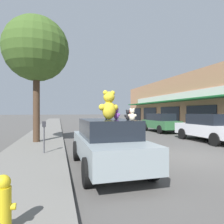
{
  "coord_description": "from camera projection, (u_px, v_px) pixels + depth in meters",
  "views": [
    {
      "loc": [
        -5.12,
        -6.92,
        1.81
      ],
      "look_at": [
        -2.98,
        1.04,
        1.81
      ],
      "focal_mm": 32.0,
      "sensor_mm": 36.0,
      "label": 1
    }
  ],
  "objects": [
    {
      "name": "parked_car_far_center",
      "position": [
        210.0,
        127.0,
        12.11
      ],
      "size": [
        2.02,
        4.59,
        1.69
      ],
      "color": "silver",
      "rests_on": "ground_plane"
    },
    {
      "name": "teddy_bear_purple",
      "position": [
        116.0,
        114.0,
        6.69
      ],
      "size": [
        0.28,
        0.18,
        0.37
      ],
      "rotation": [
        0.0,
        0.0,
        2.9
      ],
      "color": "purple",
      "rests_on": "plush_art_car"
    },
    {
      "name": "street_tree",
      "position": [
        36.0,
        50.0,
        11.01
      ],
      "size": [
        3.54,
        3.54,
        6.9
      ],
      "color": "#473323",
      "rests_on": "sidewalk_near"
    },
    {
      "name": "teddy_bear_cream",
      "position": [
        132.0,
        115.0,
        5.42
      ],
      "size": [
        0.23,
        0.23,
        0.35
      ],
      "rotation": [
        0.0,
        0.0,
        2.34
      ],
      "color": "beige",
      "rests_on": "plush_art_car"
    },
    {
      "name": "parked_car_far_right",
      "position": [
        160.0,
        122.0,
        17.96
      ],
      "size": [
        1.82,
        4.48,
        1.67
      ],
      "color": "#336B3D",
      "rests_on": "ground_plane"
    },
    {
      "name": "teddy_bear_black",
      "position": [
        128.0,
        115.0,
        5.92
      ],
      "size": [
        0.23,
        0.14,
        0.31
      ],
      "rotation": [
        0.0,
        0.0,
        3.16
      ],
      "color": "black",
      "rests_on": "plush_art_car"
    },
    {
      "name": "ground_plane",
      "position": [
        190.0,
        157.0,
        8.01
      ],
      "size": [
        260.0,
        260.0,
        0.0
      ],
      "primitive_type": "plane",
      "color": "#514F4C"
    },
    {
      "name": "teddy_bear_giant",
      "position": [
        109.0,
        105.0,
        6.46
      ],
      "size": [
        0.71,
        0.47,
        0.94
      ],
      "rotation": [
        0.0,
        0.0,
        3.37
      ],
      "color": "yellow",
      "rests_on": "plush_art_car"
    },
    {
      "name": "teddy_bear_red",
      "position": [
        132.0,
        115.0,
        5.61
      ],
      "size": [
        0.21,
        0.21,
        0.31
      ],
      "rotation": [
        0.0,
        0.0,
        2.34
      ],
      "color": "red",
      "rests_on": "plush_art_car"
    },
    {
      "name": "parking_meter",
      "position": [
        44.0,
        133.0,
        8.0
      ],
      "size": [
        0.14,
        0.1,
        1.27
      ],
      "color": "#4C4C51",
      "rests_on": "sidewalk_near"
    },
    {
      "name": "teddy_bear_teal",
      "position": [
        106.0,
        115.0,
        6.78
      ],
      "size": [
        0.17,
        0.18,
        0.26
      ],
      "rotation": [
        0.0,
        0.0,
        3.98
      ],
      "color": "teal",
      "rests_on": "plush_art_car"
    },
    {
      "name": "plush_art_car",
      "position": [
        107.0,
        142.0,
        6.38
      ],
      "size": [
        1.93,
        4.48,
        1.57
      ],
      "rotation": [
        0.0,
        0.0,
        0.01
      ],
      "color": "#8C999E",
      "rests_on": "ground_plane"
    },
    {
      "name": "fire_hydrant",
      "position": [
        3.0,
        204.0,
        2.72
      ],
      "size": [
        0.33,
        0.22,
        0.79
      ],
      "color": "yellow",
      "rests_on": "sidewalk_near"
    },
    {
      "name": "sidewalk_near",
      "position": [
        26.0,
        166.0,
        6.42
      ],
      "size": [
        2.57,
        90.0,
        0.16
      ],
      "color": "slate",
      "rests_on": "ground_plane"
    }
  ]
}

